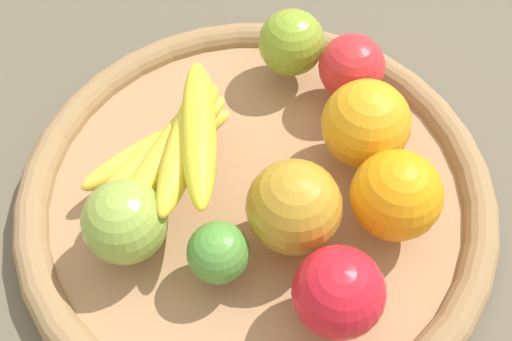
% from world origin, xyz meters
% --- Properties ---
extents(ground_plane, '(2.40, 2.40, 0.00)m').
position_xyz_m(ground_plane, '(0.00, 0.00, 0.00)').
color(ground_plane, brown).
rests_on(ground_plane, ground).
extents(basket, '(0.45, 0.45, 0.03)m').
position_xyz_m(basket, '(0.00, 0.00, 0.02)').
color(basket, '#A47A53').
rests_on(basket, ground_plane).
extents(apple_3, '(0.09, 0.09, 0.06)m').
position_xyz_m(apple_3, '(0.00, 0.15, 0.07)').
color(apple_3, red).
rests_on(apple_3, basket).
extents(orange_0, '(0.09, 0.09, 0.08)m').
position_xyz_m(orange_0, '(0.05, 0.09, 0.08)').
color(orange_0, orange).
rests_on(orange_0, basket).
extents(lime_0, '(0.07, 0.07, 0.05)m').
position_xyz_m(lime_0, '(0.03, -0.08, 0.06)').
color(lime_0, '#4E8E35').
rests_on(lime_0, basket).
extents(banana_bunch, '(0.15, 0.16, 0.08)m').
position_xyz_m(banana_bunch, '(-0.06, -0.03, 0.08)').
color(banana_bunch, yellow).
rests_on(banana_bunch, basket).
extents(orange_1, '(0.10, 0.10, 0.08)m').
position_xyz_m(orange_1, '(0.11, 0.04, 0.07)').
color(orange_1, orange).
rests_on(orange_1, basket).
extents(apple_1, '(0.11, 0.11, 0.08)m').
position_xyz_m(apple_1, '(0.06, -0.02, 0.07)').
color(apple_1, '#B38624').
rests_on(apple_1, basket).
extents(apple_2, '(0.08, 0.08, 0.07)m').
position_xyz_m(apple_2, '(0.13, -0.06, 0.07)').
color(apple_2, red).
rests_on(apple_2, basket).
extents(apple_4, '(0.08, 0.08, 0.07)m').
position_xyz_m(apple_4, '(-0.07, 0.14, 0.07)').
color(apple_4, olive).
rests_on(apple_4, basket).
extents(apple_0, '(0.10, 0.10, 0.07)m').
position_xyz_m(apple_0, '(-0.04, -0.11, 0.07)').
color(apple_0, '#8AA840').
rests_on(apple_0, basket).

